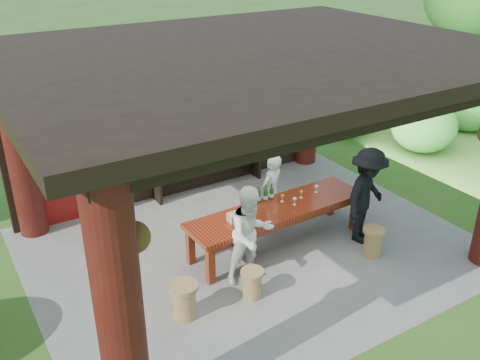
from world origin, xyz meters
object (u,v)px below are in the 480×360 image
tasting_table (277,213)px  stool_near_left (252,283)px  napkin_basket (236,217)px  wine_shelf (208,142)px  stool_near_right (373,241)px  stool_far_left (184,300)px  guest_woman (251,235)px  guest_man (367,196)px  host (271,193)px

tasting_table → stool_near_left: tasting_table is taller
napkin_basket → wine_shelf: bearing=71.1°
wine_shelf → stool_near_right: (1.17, -3.73, -0.81)m
napkin_basket → tasting_table: bearing=0.5°
stool_far_left → guest_woman: 1.44m
wine_shelf → stool_near_left: size_ratio=5.16×
wine_shelf → stool_near_right: size_ratio=4.78×
tasting_table → guest_woman: size_ratio=2.07×
stool_near_left → wine_shelf: bearing=71.5°
stool_near_right → guest_man: size_ratio=0.29×
tasting_table → stool_near_right: (1.22, -1.12, -0.36)m
guest_woman → stool_far_left: bearing=-165.5°
guest_man → napkin_basket: 2.36m
wine_shelf → stool_far_left: bearing=-123.2°
wine_shelf → stool_far_left: wine_shelf is taller
stool_far_left → host: size_ratio=0.38×
tasting_table → host: size_ratio=2.28×
wine_shelf → napkin_basket: 2.78m
stool_far_left → napkin_basket: bearing=32.3°
stool_far_left → host: (2.49, 1.44, 0.44)m
wine_shelf → stool_near_left: 3.91m
guest_woman → stool_near_left: bearing=-117.7°
guest_woman → guest_man: 2.36m
stool_near_right → guest_woman: bearing=166.4°
stool_near_right → host: size_ratio=0.35×
wine_shelf → guest_man: wine_shelf is taller
wine_shelf → guest_woman: wine_shelf is taller
tasting_table → host: 0.61m
guest_woman → napkin_basket: bearing=84.3°
stool_near_right → stool_far_left: size_ratio=0.91×
guest_man → napkin_basket: guest_man is taller
napkin_basket → stool_far_left: bearing=-147.7°
tasting_table → napkin_basket: size_ratio=12.90×
tasting_table → stool_near_right: 1.70m
stool_near_left → host: 2.16m
tasting_table → stool_near_right: bearing=-42.4°
guest_woman → host: bearing=46.6°
stool_near_left → guest_man: 2.69m
wine_shelf → napkin_basket: (-0.90, -2.62, -0.26)m
stool_far_left → guest_man: size_ratio=0.32×
guest_woman → guest_man: guest_man is taller
tasting_table → guest_woman: 1.12m
stool_near_left → guest_man: bearing=7.9°
wine_shelf → stool_near_left: wine_shelf is taller
stool_near_right → stool_near_left: bearing=177.5°
wine_shelf → tasting_table: bearing=-91.1°
stool_far_left → stool_near_right: bearing=-3.8°
tasting_table → napkin_basket: (-0.85, -0.01, 0.19)m
host → guest_woman: 1.65m
guest_woman → napkin_basket: 0.60m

